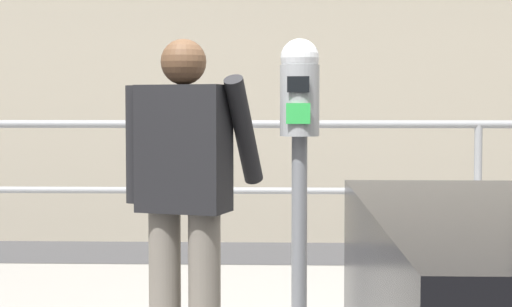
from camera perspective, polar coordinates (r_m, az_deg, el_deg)
parking_meter at (r=3.77m, az=2.94°, el=1.29°), size 0.18×0.19×1.57m
pedestrian_at_meter at (r=3.94m, az=-4.82°, el=-2.38°), size 0.65×0.40×1.57m
background_railing at (r=6.50m, az=5.25°, el=-0.69°), size 24.06×0.06×1.16m
backdrop_wall at (r=9.09m, az=4.35°, el=3.86°), size 32.00×0.50×3.07m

